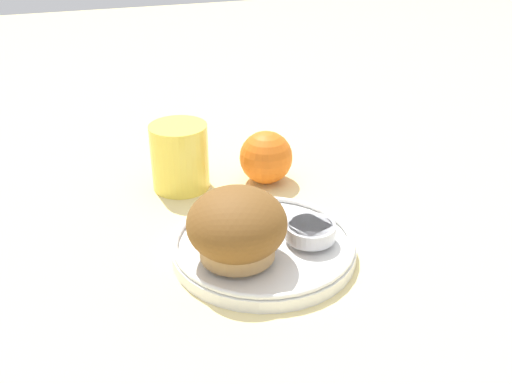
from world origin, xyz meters
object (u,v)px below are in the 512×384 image
at_px(orange_fruit, 266,157).
at_px(butter_knife, 268,216).
at_px(juice_glass, 180,157).
at_px(muffin, 237,227).

bearing_deg(orange_fruit, butter_knife, -108.85).
bearing_deg(butter_knife, juice_glass, 146.48).
relative_size(butter_knife, orange_fruit, 1.92).
bearing_deg(muffin, orange_fruit, 61.77).
distance_m(butter_knife, juice_glass, 0.16).
bearing_deg(orange_fruit, juice_glass, 168.63).
distance_m(muffin, orange_fruit, 0.21).
bearing_deg(butter_knife, orange_fruit, 102.19).
xyz_separation_m(muffin, juice_glass, (-0.01, 0.21, -0.01)).
xyz_separation_m(butter_knife, juice_glass, (-0.07, 0.15, 0.02)).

